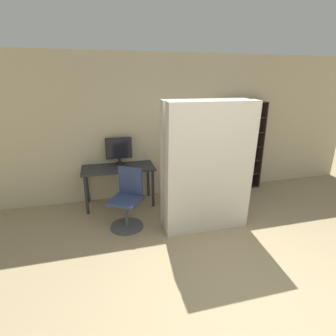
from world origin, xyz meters
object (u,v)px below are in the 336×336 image
object	(u,v)px
mattress_near	(210,170)
bookshelf	(236,148)
mattress_far	(203,164)
office_chair	(127,204)
monitor	(119,150)

from	to	relation	value
mattress_near	bookshelf	bearing A→B (deg)	49.85
bookshelf	mattress_far	distance (m)	1.69
mattress_near	mattress_far	distance (m)	0.29
mattress_far	bookshelf	bearing A→B (deg)	43.58
office_chair	bookshelf	xyz separation A→B (m)	(2.41, 1.02, 0.49)
mattress_near	monitor	bearing A→B (deg)	129.90
mattress_near	office_chair	bearing A→B (deg)	159.84
bookshelf	monitor	bearing A→B (deg)	-179.46
bookshelf	mattress_near	bearing A→B (deg)	-130.15
mattress_near	mattress_far	size ratio (longest dim) A/B	1.00
office_chair	bookshelf	size ratio (longest dim) A/B	0.52
monitor	bookshelf	bearing A→B (deg)	0.54
office_chair	bookshelf	world-z (taller)	bookshelf
office_chair	mattress_near	distance (m)	1.39
monitor	mattress_far	xyz separation A→B (m)	(1.19, -1.14, -0.02)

